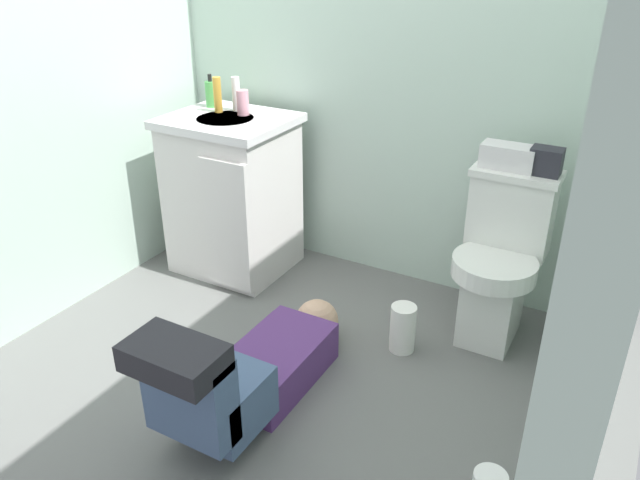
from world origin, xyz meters
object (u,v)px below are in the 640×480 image
Objects in this scene: bottle_pink at (243,103)px; paper_towel_roll at (403,328)px; toilet at (500,260)px; faucet at (244,101)px; soap_dispenser at (211,94)px; tissue_box at (508,157)px; bottle_white at (236,94)px; toiletry_bag at (546,161)px; person_plumber at (248,370)px; vanity_cabinet at (233,194)px; bottle_amber at (218,95)px.

bottle_pink is 1.34m from paper_towel_roll.
toilet is 1.47m from faucet.
soap_dispenser reaches higher than toilet.
bottle_pink reaches higher than tissue_box.
bottle_white is at bearing -179.35° from tissue_box.
soap_dispenser reaches higher than toiletry_bag.
vanity_cabinet is at bearing 128.51° from person_plumber.
vanity_cabinet is (-1.38, -0.05, 0.05)m from toilet.
toilet is at bearing -3.95° from faucet.
paper_towel_roll is at bearing -19.59° from bottle_white.
tissue_box is (1.33, -0.00, -0.07)m from faucet.
soap_dispenser is 0.24m from bottle_pink.
person_plumber is at bearing -55.38° from bottle_pink.
faucet is 0.09× the size of person_plumber.
soap_dispenser reaches higher than tissue_box.
vanity_cabinet reaches higher than person_plumber.
toiletry_bag is at bearing 0.58° from bottle_white.
bottle_pink is at bearing -177.16° from tissue_box.
toilet is 1.51m from bottle_white.
paper_towel_roll is (1.08, -0.27, -0.31)m from vanity_cabinet.
faucet reaches higher than paper_towel_roll.
toilet is 0.51m from paper_towel_roll.
vanity_cabinet is 1.17m from person_plumber.
faucet is at bearing 176.05° from toilet.
vanity_cabinet is at bearing -33.10° from soap_dispenser.
bottle_white is (-1.51, -0.02, 0.10)m from toiletry_bag.
soap_dispenser is (-1.57, 0.08, 0.52)m from toilet.
paper_towel_roll is (-0.40, -0.41, -0.70)m from toiletry_bag.
bottle_white reaches higher than soap_dispenser.
tissue_box is 1.30× the size of bottle_white.
toiletry_bag is at bearing 3.00° from bottle_amber.
bottle_amber is at bearing -34.95° from soap_dispenser.
bottle_amber is 0.14m from bottle_pink.
person_plumber is 8.59× the size of toiletry_bag.
person_plumber is 1.36m from tissue_box.
tissue_box is 1.43m from bottle_amber.
person_plumber is (0.71, -0.89, -0.24)m from vanity_cabinet.
person_plumber is 1.54m from soap_dispenser.
soap_dispenser is 0.16m from bottle_white.
bottle_white is at bearing 46.60° from bottle_amber.
soap_dispenser reaches higher than bottle_pink.
person_plumber is at bearing -48.42° from soap_dispenser.
bottle_amber reaches higher than bottle_white.
paper_towel_roll is at bearing 59.70° from person_plumber.
bottle_pink is at bearing -33.23° from bottle_white.
faucet reaches higher than toilet.
bottle_white is 1.39× the size of bottle_pink.
faucet is at bearing 91.31° from vanity_cabinet.
toilet is 4.31× the size of bottle_amber.
paper_towel_roll is (1.03, -0.35, -0.77)m from bottle_pink.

